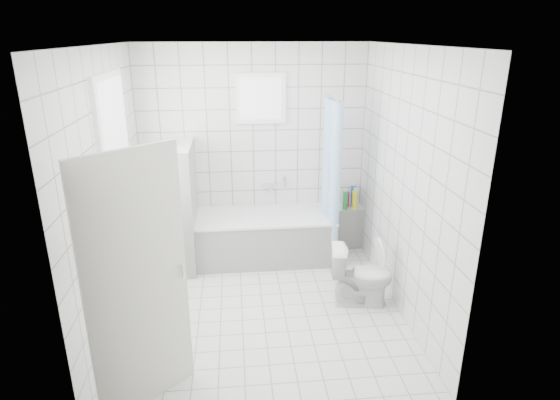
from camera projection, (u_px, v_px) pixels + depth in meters
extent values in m
plane|color=white|center=(262.00, 306.00, 4.89)|extent=(3.00, 3.00, 0.00)
plane|color=white|center=(259.00, 45.00, 4.01)|extent=(3.00, 3.00, 0.00)
cube|color=white|center=(253.00, 151.00, 5.85)|extent=(2.80, 0.02, 2.60)
cube|color=white|center=(275.00, 260.00, 3.04)|extent=(2.80, 0.02, 2.60)
cube|color=white|center=(110.00, 193.00, 4.32)|extent=(0.02, 3.00, 2.60)
cube|color=white|center=(403.00, 184.00, 4.58)|extent=(0.02, 3.00, 2.60)
cube|color=white|center=(118.00, 154.00, 4.50)|extent=(0.01, 0.90, 1.40)
cube|color=white|center=(261.00, 99.00, 5.60)|extent=(0.50, 0.01, 0.50)
cube|color=white|center=(131.00, 224.00, 4.75)|extent=(0.18, 1.02, 0.08)
cube|color=silver|center=(138.00, 286.00, 3.32)|extent=(0.62, 0.56, 2.00)
cube|color=white|center=(265.00, 238.00, 5.86)|extent=(1.67, 0.75, 0.55)
cube|color=white|center=(265.00, 216.00, 5.76)|extent=(1.69, 0.77, 0.03)
cube|color=white|center=(189.00, 206.00, 5.57)|extent=(0.15, 0.85, 1.50)
cube|color=white|center=(347.00, 226.00, 6.20)|extent=(0.40, 0.24, 0.55)
imported|color=white|center=(361.00, 276.00, 4.85)|extent=(0.68, 0.46, 0.64)
cylinder|color=silver|center=(332.00, 98.00, 5.33)|extent=(0.02, 0.80, 0.02)
cube|color=silver|center=(270.00, 186.00, 5.99)|extent=(0.18, 0.06, 0.06)
imported|color=#C84DA8|center=(123.00, 218.00, 4.36)|extent=(0.15, 0.15, 0.33)
imported|color=silver|center=(130.00, 215.00, 4.67)|extent=(0.16, 0.16, 0.15)
imported|color=#B65BAE|center=(136.00, 203.00, 4.96)|extent=(0.12, 0.12, 0.19)
cylinder|color=#178D3D|center=(345.00, 200.00, 5.99)|extent=(0.06, 0.06, 0.24)
cylinder|color=blue|center=(353.00, 196.00, 6.10)|extent=(0.06, 0.06, 0.28)
cylinder|color=red|center=(347.00, 199.00, 6.09)|extent=(0.06, 0.06, 0.20)
cylinder|color=yellow|center=(354.00, 200.00, 6.01)|extent=(0.06, 0.06, 0.24)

